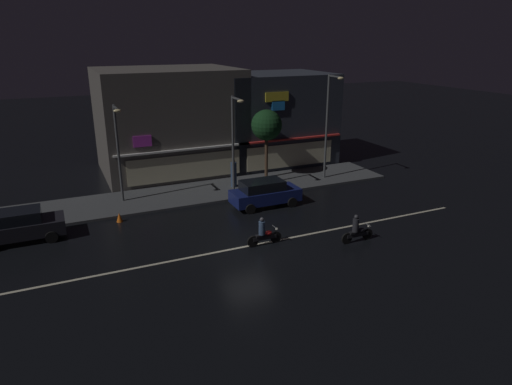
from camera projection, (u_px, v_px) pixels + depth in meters
ground_plane at (248, 246)px, 23.00m from camera, size 140.00×140.00×0.00m
lane_divider_stripe at (248, 246)px, 23.00m from camera, size 26.72×0.16×0.01m
sidewalk_far at (196, 193)px, 30.62m from camera, size 28.12×4.49×0.14m
storefront_left_block at (169, 121)px, 35.00m from camera, size 10.26×8.71×7.86m
storefront_center_block at (271, 118)px, 37.65m from camera, size 9.26×7.03×7.31m
streetlamp_west at (118, 145)px, 27.63m from camera, size 0.44×1.64×6.09m
streetlamp_mid at (234, 136)px, 29.63m from camera, size 0.44×1.64×6.36m
streetlamp_east at (329, 119)px, 32.25m from camera, size 0.44×1.64×7.48m
pedestrian_on_sidewalk at (234, 174)px, 31.48m from camera, size 0.42×0.42×1.97m
street_tree at (267, 126)px, 32.56m from camera, size 2.22×2.22×5.04m
parked_car_near_kerb at (264, 193)px, 28.24m from camera, size 4.30×1.98×1.67m
parked_car_trailing at (18, 225)px, 23.32m from camera, size 4.30×1.98×1.67m
motorcycle_lead at (264, 233)px, 22.95m from camera, size 1.90×0.60×1.52m
motorcycle_following at (357, 231)px, 23.30m from camera, size 1.90×0.60×1.52m
traffic_cone at (119, 217)px, 25.97m from camera, size 0.36×0.36×0.55m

